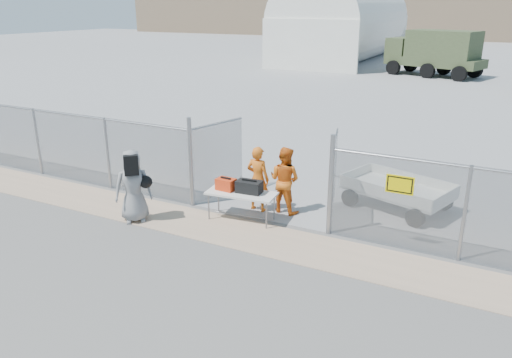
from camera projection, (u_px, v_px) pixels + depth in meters
The scene contains 13 objects.
ground at pixel (216, 250), 11.46m from camera, with size 160.00×160.00×0.00m, color #514F4F.
tarmac_inside at pixel (451, 64), 46.70m from camera, with size 160.00×80.00×0.01m, color gray.
dirt_strip at pixel (237, 233), 12.30m from camera, with size 44.00×1.60×0.01m, color tan.
chain_link_fence at pixel (256, 179), 12.77m from camera, with size 40.00×0.20×2.20m, color gray, non-canonical shape.
quonset_hangar at pixel (344, 19), 48.01m from camera, with size 9.00×18.00×8.00m, color white, non-canonical shape.
folding_table at pixel (241, 206), 12.93m from camera, with size 1.79×0.75×0.76m, color silver, non-canonical shape.
orange_bag at pixel (226, 184), 12.95m from camera, with size 0.48×0.32×0.30m, color red.
black_duffel at pixel (249, 187), 12.76m from camera, with size 0.65×0.38×0.31m, color black.
security_worker_left at pixel (258, 179), 13.38m from camera, with size 0.66×0.43×1.80m, color orange.
security_worker_right at pixel (285, 180), 13.28m from camera, with size 0.88×0.69×1.82m, color orange.
visitor at pixel (133, 186), 12.70m from camera, with size 0.93×0.61×1.90m, color gray.
utility_trailer at pixel (397, 193), 13.68m from camera, with size 3.62×1.87×0.88m, color silver, non-canonical shape.
military_truck at pixel (435, 53), 38.48m from camera, with size 7.26×2.68×3.46m, color #414E2E, non-canonical shape.
Camera 1 is at (5.51, -8.72, 5.33)m, focal length 35.00 mm.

